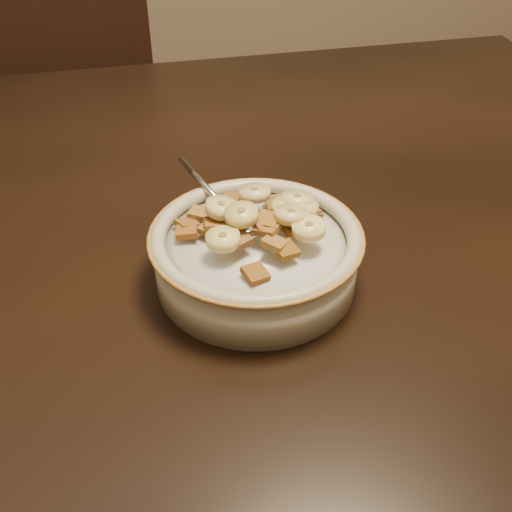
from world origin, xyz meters
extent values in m
cube|color=black|center=(0.00, 0.00, 0.73)|extent=(1.43, 0.94, 0.04)
cube|color=black|center=(-0.18, 0.51, 0.50)|extent=(0.54, 0.54, 1.01)
cylinder|color=#BAB395|center=(0.10, -0.14, 0.77)|extent=(0.19, 0.19, 0.05)
cylinder|color=silver|center=(0.10, -0.14, 0.80)|extent=(0.16, 0.16, 0.00)
ellipsoid|color=#B9BABB|center=(0.09, -0.11, 0.80)|extent=(0.05, 0.06, 0.01)
cube|color=brown|center=(0.07, -0.13, 0.81)|extent=(0.02, 0.02, 0.01)
cube|color=#995D29|center=(0.16, -0.11, 0.80)|extent=(0.03, 0.02, 0.01)
cube|color=brown|center=(0.14, -0.12, 0.81)|extent=(0.02, 0.02, 0.01)
cube|color=olive|center=(0.09, -0.09, 0.80)|extent=(0.02, 0.02, 0.01)
cube|color=brown|center=(0.13, -0.09, 0.81)|extent=(0.02, 0.02, 0.01)
cube|color=brown|center=(0.09, -0.20, 0.80)|extent=(0.03, 0.03, 0.01)
cube|color=#906118|center=(0.11, -0.14, 0.82)|extent=(0.03, 0.03, 0.01)
cube|color=brown|center=(0.16, -0.10, 0.81)|extent=(0.03, 0.03, 0.01)
cube|color=brown|center=(0.15, -0.11, 0.80)|extent=(0.03, 0.03, 0.01)
cube|color=#8E5F25|center=(0.11, -0.17, 0.82)|extent=(0.03, 0.03, 0.01)
cube|color=brown|center=(0.14, -0.15, 0.81)|extent=(0.03, 0.03, 0.01)
cube|color=brown|center=(0.09, -0.10, 0.81)|extent=(0.03, 0.03, 0.01)
cube|color=brown|center=(0.11, -0.15, 0.82)|extent=(0.03, 0.03, 0.01)
cube|color=brown|center=(0.12, -0.18, 0.81)|extent=(0.03, 0.03, 0.01)
cube|color=brown|center=(0.08, -0.09, 0.80)|extent=(0.02, 0.02, 0.01)
cube|color=brown|center=(0.06, -0.09, 0.80)|extent=(0.03, 0.03, 0.01)
cube|color=#9A6131|center=(0.08, -0.16, 0.81)|extent=(0.03, 0.03, 0.01)
cube|color=brown|center=(0.08, -0.10, 0.81)|extent=(0.02, 0.02, 0.01)
cube|color=brown|center=(0.09, -0.08, 0.80)|extent=(0.03, 0.03, 0.01)
cube|color=#935B29|center=(0.09, -0.12, 0.82)|extent=(0.02, 0.02, 0.01)
cube|color=brown|center=(0.04, -0.13, 0.81)|extent=(0.02, 0.02, 0.01)
cube|color=brown|center=(0.11, -0.14, 0.82)|extent=(0.03, 0.03, 0.01)
cube|color=brown|center=(0.04, -0.11, 0.80)|extent=(0.03, 0.03, 0.01)
cube|color=brown|center=(0.09, -0.08, 0.80)|extent=(0.03, 0.03, 0.01)
cube|color=#93501B|center=(0.07, -0.13, 0.81)|extent=(0.02, 0.02, 0.01)
cube|color=olive|center=(0.06, -0.13, 0.81)|extent=(0.03, 0.03, 0.01)
cube|color=brown|center=(0.16, -0.12, 0.81)|extent=(0.03, 0.03, 0.01)
cylinder|color=#DFC46E|center=(0.09, -0.14, 0.83)|extent=(0.04, 0.04, 0.01)
cylinder|color=#FFE186|center=(0.15, -0.12, 0.82)|extent=(0.03, 0.03, 0.01)
cylinder|color=#D4BE87|center=(0.11, -0.10, 0.82)|extent=(0.04, 0.04, 0.01)
cylinder|color=#FEE97A|center=(0.14, -0.12, 0.82)|extent=(0.03, 0.03, 0.01)
cylinder|color=#E6CE71|center=(0.14, -0.14, 0.82)|extent=(0.03, 0.03, 0.02)
cylinder|color=#EDDB89|center=(0.15, -0.16, 0.82)|extent=(0.04, 0.04, 0.01)
cylinder|color=#F5DA7F|center=(0.07, -0.16, 0.82)|extent=(0.03, 0.03, 0.01)
cylinder|color=#D3BF8B|center=(0.07, -0.12, 0.82)|extent=(0.04, 0.04, 0.02)
cylinder|color=beige|center=(0.15, -0.11, 0.82)|extent=(0.04, 0.04, 0.02)
camera|label=1|loc=(0.01, -0.62, 1.16)|focal=45.00mm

